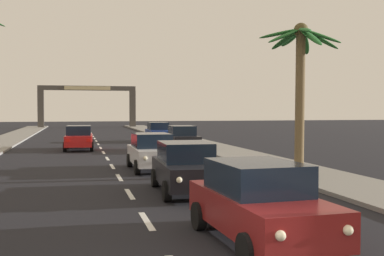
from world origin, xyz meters
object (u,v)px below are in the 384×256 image
at_px(sedan_oncoming_far, 79,138).
at_px(sedan_third_in_queue, 186,167).
at_px(sedan_lead_at_stop_bar, 258,202).
at_px(sedan_parked_mid_kerb, 182,138).
at_px(palm_right_second, 300,67).
at_px(town_gateway_arch, 88,100).
at_px(sedan_parked_nearest_kerb, 158,132).
at_px(sedan_fifth_in_queue, 152,151).

bearing_deg(sedan_oncoming_far, sedan_third_in_queue, -79.49).
height_order(sedan_lead_at_stop_bar, sedan_third_in_queue, same).
xyz_separation_m(sedan_oncoming_far, sedan_parked_mid_kerb, (6.82, -2.11, 0.00)).
distance_m(sedan_parked_mid_kerb, palm_right_second, 13.84).
relative_size(sedan_oncoming_far, town_gateway_arch, 0.30).
xyz_separation_m(sedan_third_in_queue, palm_right_second, (5.58, 2.95, 3.72)).
bearing_deg(sedan_third_in_queue, sedan_parked_nearest_kerb, 82.47).
bearing_deg(town_gateway_arch, sedan_parked_nearest_kerb, -81.43).
height_order(sedan_fifth_in_queue, palm_right_second, palm_right_second).
distance_m(palm_right_second, town_gateway_arch, 57.72).
bearing_deg(palm_right_second, town_gateway_arch, 97.41).
height_order(sedan_fifth_in_queue, sedan_parked_mid_kerb, same).
xyz_separation_m(sedan_lead_at_stop_bar, sedan_third_in_queue, (-0.12, 6.21, 0.00)).
distance_m(sedan_oncoming_far, sedan_parked_mid_kerb, 7.14).
distance_m(sedan_parked_mid_kerb, town_gateway_arch, 44.52).
bearing_deg(sedan_lead_at_stop_bar, sedan_fifth_in_queue, 91.43).
xyz_separation_m(sedan_lead_at_stop_bar, sedan_parked_nearest_kerb, (3.25, 31.71, 0.00)).
relative_size(sedan_parked_nearest_kerb, town_gateway_arch, 0.30).
bearing_deg(sedan_fifth_in_queue, sedan_parked_mid_kerb, 69.85).
xyz_separation_m(sedan_parked_nearest_kerb, sedan_parked_mid_kerb, (0.07, -9.39, 0.00)).
height_order(sedan_parked_nearest_kerb, palm_right_second, palm_right_second).
bearing_deg(town_gateway_arch, sedan_lead_at_stop_bar, -88.29).
height_order(sedan_parked_nearest_kerb, town_gateway_arch, town_gateway_arch).
bearing_deg(sedan_fifth_in_queue, sedan_lead_at_stop_bar, -88.57).
bearing_deg(sedan_third_in_queue, palm_right_second, 27.87).
xyz_separation_m(sedan_oncoming_far, palm_right_second, (8.96, -15.27, 3.72)).
bearing_deg(sedan_parked_mid_kerb, sedan_lead_at_stop_bar, -98.46).
xyz_separation_m(sedan_parked_nearest_kerb, town_gateway_arch, (-5.23, 34.69, 3.37)).
relative_size(sedan_third_in_queue, sedan_parked_nearest_kerb, 1.01).
bearing_deg(sedan_parked_nearest_kerb, sedan_fifth_in_queue, -100.46).
bearing_deg(sedan_third_in_queue, sedan_oncoming_far, 100.51).
bearing_deg(sedan_oncoming_far, sedan_lead_at_stop_bar, -81.85).
relative_size(sedan_third_in_queue, town_gateway_arch, 0.30).
bearing_deg(sedan_oncoming_far, palm_right_second, -59.58).
xyz_separation_m(sedan_parked_mid_kerb, palm_right_second, (2.14, -13.16, 3.72)).
bearing_deg(sedan_fifth_in_queue, sedan_oncoming_far, 104.89).
xyz_separation_m(sedan_third_in_queue, town_gateway_arch, (-1.86, 60.19, 3.37)).
xyz_separation_m(sedan_fifth_in_queue, sedan_parked_nearest_kerb, (3.56, 19.28, 0.00)).
height_order(sedan_parked_mid_kerb, palm_right_second, palm_right_second).
relative_size(sedan_lead_at_stop_bar, sedan_fifth_in_queue, 1.01).
xyz_separation_m(sedan_fifth_in_queue, sedan_parked_mid_kerb, (3.63, 9.90, 0.00)).
bearing_deg(sedan_parked_mid_kerb, sedan_parked_nearest_kerb, 90.44).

